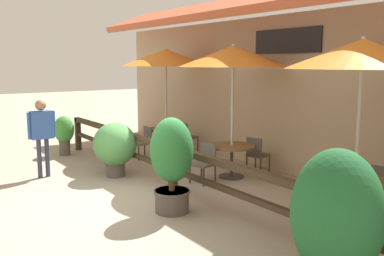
# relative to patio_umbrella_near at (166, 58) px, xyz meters

# --- Properties ---
(ground_plane) EXTENTS (60.00, 60.00, 0.00)m
(ground_plane) POSITION_rel_patio_umbrella_near_xyz_m (3.09, -2.81, -2.66)
(ground_plane) COLOR #9E937F
(building_facade) EXTENTS (14.28, 1.49, 4.23)m
(building_facade) POSITION_rel_patio_umbrella_near_xyz_m (3.09, 1.29, -0.49)
(building_facade) COLOR tan
(building_facade) RESTS_ON ground
(patio_railing) EXTENTS (10.40, 0.14, 0.95)m
(patio_railing) POSITION_rel_patio_umbrella_near_xyz_m (3.09, -1.76, -1.96)
(patio_railing) COLOR #3D2D1E
(patio_railing) RESTS_ON ground
(patio_umbrella_near) EXTENTS (2.35, 2.35, 2.92)m
(patio_umbrella_near) POSITION_rel_patio_umbrella_near_xyz_m (0.00, 0.00, 0.00)
(patio_umbrella_near) COLOR #B7B2A8
(patio_umbrella_near) RESTS_ON ground
(dining_table_near) EXTENTS (1.02, 1.02, 0.73)m
(dining_table_near) POSITION_rel_patio_umbrella_near_xyz_m (0.00, 0.00, -2.07)
(dining_table_near) COLOR brown
(dining_table_near) RESTS_ON ground
(chair_near_streetside) EXTENTS (0.42, 0.42, 0.83)m
(chair_near_streetside) POSITION_rel_patio_umbrella_near_xyz_m (0.01, -0.72, -2.20)
(chair_near_streetside) COLOR #514C47
(chair_near_streetside) RESTS_ON ground
(chair_near_wallside) EXTENTS (0.44, 0.44, 0.83)m
(chair_near_wallside) POSITION_rel_patio_umbrella_near_xyz_m (-0.06, 0.72, -2.20)
(chair_near_wallside) COLOR #514C47
(chair_near_wallside) RESTS_ON ground
(patio_umbrella_middle) EXTENTS (2.35, 2.35, 2.92)m
(patio_umbrella_middle) POSITION_rel_patio_umbrella_near_xyz_m (2.85, -0.07, 0.00)
(patio_umbrella_middle) COLOR #B7B2A8
(patio_umbrella_middle) RESTS_ON ground
(dining_table_middle) EXTENTS (1.02, 1.02, 0.73)m
(dining_table_middle) POSITION_rel_patio_umbrella_near_xyz_m (2.85, -0.07, -2.07)
(dining_table_middle) COLOR brown
(dining_table_middle) RESTS_ON ground
(chair_middle_streetside) EXTENTS (0.51, 0.51, 0.83)m
(chair_middle_streetside) POSITION_rel_patio_umbrella_near_xyz_m (2.83, -0.80, -2.20)
(chair_middle_streetside) COLOR #514C47
(chair_middle_streetside) RESTS_ON ground
(chair_middle_wallside) EXTENTS (0.51, 0.51, 0.83)m
(chair_middle_wallside) POSITION_rel_patio_umbrella_near_xyz_m (2.87, 0.67, -2.20)
(chair_middle_wallside) COLOR #514C47
(chair_middle_wallside) RESTS_ON ground
(patio_umbrella_far) EXTENTS (2.35, 2.35, 2.92)m
(patio_umbrella_far) POSITION_rel_patio_umbrella_near_xyz_m (6.01, -0.19, 0.00)
(patio_umbrella_far) COLOR #B7B2A8
(patio_umbrella_far) RESTS_ON ground
(dining_table_far) EXTENTS (1.02, 1.02, 0.73)m
(dining_table_far) POSITION_rel_patio_umbrella_near_xyz_m (6.01, -0.19, -2.07)
(dining_table_far) COLOR brown
(dining_table_far) RESTS_ON ground
(chair_far_streetside) EXTENTS (0.45, 0.45, 0.83)m
(chair_far_streetside) POSITION_rel_patio_umbrella_near_xyz_m (6.02, -0.94, -2.20)
(chair_far_streetside) COLOR #514C47
(chair_far_streetside) RESTS_ON ground
(potted_plant_small_flowering) EXTENTS (1.04, 0.94, 1.21)m
(potted_plant_small_flowering) POSITION_rel_patio_umbrella_near_xyz_m (1.28, -2.14, -1.96)
(potted_plant_small_flowering) COLOR #564C47
(potted_plant_small_flowering) RESTS_ON ground
(potted_plant_corner_fern) EXTENTS (0.79, 0.71, 1.63)m
(potted_plant_corner_fern) POSITION_rel_patio_umbrella_near_xyz_m (3.96, -2.35, -1.75)
(potted_plant_corner_fern) COLOR #564C47
(potted_plant_corner_fern) RESTS_ON ground
(potted_plant_broad_leaf) EXTENTS (0.60, 0.54, 1.08)m
(potted_plant_broad_leaf) POSITION_rel_patio_umbrella_near_xyz_m (-1.58, -2.32, -2.01)
(potted_plant_broad_leaf) COLOR #564C47
(potted_plant_broad_leaf) RESTS_ON ground
(potted_plant_tall_tropical) EXTENTS (1.05, 0.95, 1.62)m
(potted_plant_tall_tropical) POSITION_rel_patio_umbrella_near_xyz_m (7.13, -2.21, -1.82)
(potted_plant_tall_tropical) COLOR brown
(potted_plant_tall_tropical) RESTS_ON ground
(pedestrian) EXTENTS (0.24, 0.61, 1.73)m
(pedestrian) POSITION_rel_patio_umbrella_near_xyz_m (0.43, -3.47, -1.55)
(pedestrian) COLOR #2D334C
(pedestrian) RESTS_ON ground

